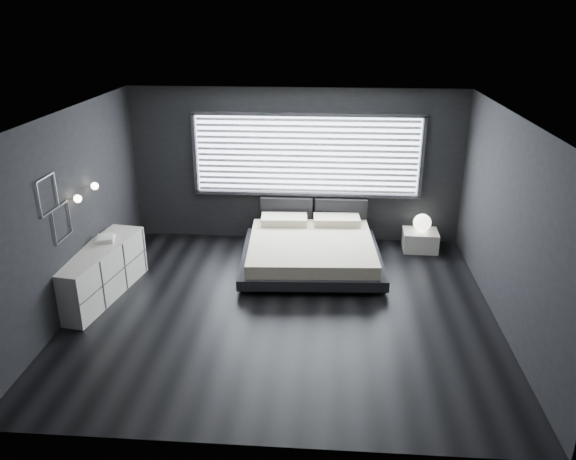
{
  "coord_description": "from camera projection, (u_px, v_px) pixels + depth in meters",
  "views": [
    {
      "loc": [
        0.6,
        -7.13,
        4.08
      ],
      "look_at": [
        0.0,
        0.85,
        0.9
      ],
      "focal_mm": 35.0,
      "sensor_mm": 36.0,
      "label": 1
    }
  ],
  "objects": [
    {
      "name": "wall_art_lower",
      "position": [
        62.0,
        222.0,
        7.57
      ],
      "size": [
        0.01,
        0.48,
        0.48
      ],
      "color": "#47474C",
      "rests_on": "ground"
    },
    {
      "name": "wall_art_upper",
      "position": [
        48.0,
        195.0,
        7.17
      ],
      "size": [
        0.01,
        0.48,
        0.48
      ],
      "color": "#47474C",
      "rests_on": "ground"
    },
    {
      "name": "sconce_near",
      "position": [
        77.0,
        199.0,
        7.81
      ],
      "size": [
        0.18,
        0.11,
        0.11
      ],
      "color": "silver",
      "rests_on": "ground"
    },
    {
      "name": "orb_lamp",
      "position": [
        422.0,
        223.0,
        9.98
      ],
      "size": [
        0.32,
        0.32,
        0.32
      ],
      "primitive_type": "sphere",
      "color": "white",
      "rests_on": "nightstand"
    },
    {
      "name": "room",
      "position": [
        283.0,
        219.0,
        7.63
      ],
      "size": [
        6.04,
        6.0,
        2.8
      ],
      "color": "black",
      "rests_on": "ground"
    },
    {
      "name": "window",
      "position": [
        307.0,
        156.0,
        10.04
      ],
      "size": [
        4.14,
        0.09,
        1.52
      ],
      "color": "white",
      "rests_on": "ground"
    },
    {
      "name": "nightstand",
      "position": [
        420.0,
        240.0,
        10.09
      ],
      "size": [
        0.62,
        0.52,
        0.36
      ],
      "primitive_type": "cube",
      "rotation": [
        0.0,
        0.0,
        -0.03
      ],
      "color": "silver",
      "rests_on": "ground"
    },
    {
      "name": "book_stack",
      "position": [
        105.0,
        239.0,
        8.53
      ],
      "size": [
        0.34,
        0.4,
        0.07
      ],
      "color": "silver",
      "rests_on": "dresser"
    },
    {
      "name": "sconce_far",
      "position": [
        95.0,
        186.0,
        8.36
      ],
      "size": [
        0.18,
        0.11,
        0.11
      ],
      "color": "silver",
      "rests_on": "ground"
    },
    {
      "name": "dresser",
      "position": [
        100.0,
        272.0,
        8.39
      ],
      "size": [
        0.83,
        2.0,
        0.78
      ],
      "color": "silver",
      "rests_on": "ground"
    },
    {
      "name": "headboard",
      "position": [
        314.0,
        211.0,
        10.36
      ],
      "size": [
        1.96,
        0.16,
        0.52
      ],
      "color": "black",
      "rests_on": "ground"
    },
    {
      "name": "bed",
      "position": [
        311.0,
        250.0,
        9.44
      ],
      "size": [
        2.43,
        2.33,
        0.6
      ],
      "color": "black",
      "rests_on": "ground"
    }
  ]
}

